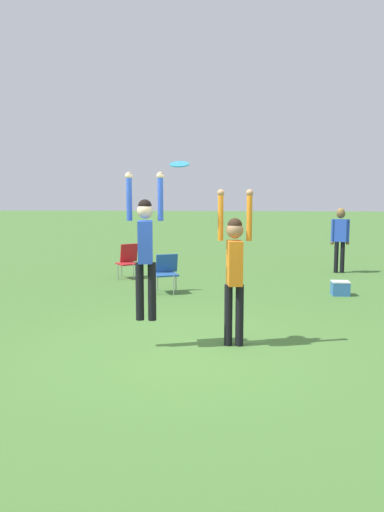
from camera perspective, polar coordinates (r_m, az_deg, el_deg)
ground_plane at (r=7.25m, az=-0.95°, el=-10.77°), size 120.00×120.00×0.00m
person_jumping at (r=7.15m, az=-5.36°, el=1.53°), size 0.55×0.42×2.13m
person_defending at (r=7.25m, az=4.88°, el=-0.79°), size 0.52×0.39×2.29m
frisbee at (r=7.16m, az=-1.45°, el=10.45°), size 0.28×0.27×0.10m
camping_chair_1 at (r=11.35m, az=-2.99°, el=-1.62°), size 0.66×0.72×0.86m
camping_chair_2 at (r=13.42m, az=-7.31°, el=-0.32°), size 0.68×0.76×0.90m
person_spectator_near at (r=14.71m, az=16.58°, el=2.48°), size 0.53×0.35×1.84m
cooler_box at (r=11.53m, az=16.58°, el=-3.54°), size 0.38×0.34×0.31m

